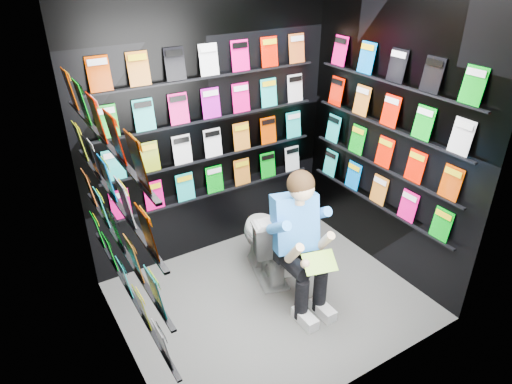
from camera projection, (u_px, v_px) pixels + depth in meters
floor at (270, 300)px, 3.93m from camera, size 2.40×2.40×0.00m
wall_back at (210, 123)px, 4.06m from camera, size 2.40×0.04×2.60m
wall_front at (370, 227)px, 2.56m from camera, size 2.40×0.04×2.60m
wall_left at (107, 207)px, 2.76m from camera, size 0.04×2.00×2.60m
wall_right at (390, 132)px, 3.87m from camera, size 0.04×2.00×2.60m
comics_back at (212, 123)px, 4.04m from camera, size 2.10×0.06×1.37m
comics_left at (112, 205)px, 2.77m from camera, size 0.06×1.70×1.37m
comics_right at (388, 132)px, 3.85m from camera, size 0.06×1.70×1.37m
toilet at (267, 239)px, 4.10m from camera, size 0.60×0.83×0.73m
longbox at (274, 251)px, 4.29m from camera, size 0.35×0.47×0.31m
longbox_lid at (274, 236)px, 4.21m from camera, size 0.38×0.50×0.03m
reader at (293, 223)px, 3.64m from camera, size 0.65×0.80×1.29m
held_comic at (320, 262)px, 3.45m from camera, size 0.29×0.21×0.11m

